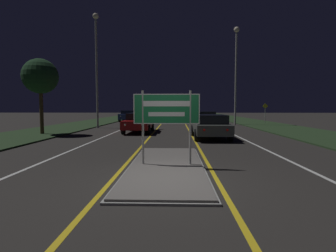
# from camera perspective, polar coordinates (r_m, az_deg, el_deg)

# --- Properties ---
(ground_plane) EXTENTS (160.00, 160.00, 0.00)m
(ground_plane) POSITION_cam_1_polar(r_m,az_deg,el_deg) (6.72, -0.79, -11.86)
(ground_plane) COLOR #282623
(median_island) EXTENTS (2.28, 6.38, 0.10)m
(median_island) POSITION_cam_1_polar(r_m,az_deg,el_deg) (8.16, -0.32, -8.68)
(median_island) COLOR #999993
(median_island) RESTS_ON ground_plane
(verge_left) EXTENTS (5.00, 100.00, 0.08)m
(verge_left) POSITION_cam_1_polar(r_m,az_deg,el_deg) (28.26, -18.53, 0.24)
(verge_left) COLOR #23381E
(verge_left) RESTS_ON ground_plane
(verge_right) EXTENTS (5.00, 100.00, 0.08)m
(verge_right) POSITION_cam_1_polar(r_m,az_deg,el_deg) (28.07, 20.89, 0.16)
(verge_right) COLOR #23381E
(verge_right) RESTS_ON ground_plane
(centre_line_yellow_left) EXTENTS (0.12, 70.00, 0.01)m
(centre_line_yellow_left) POSITION_cam_1_polar(r_m,az_deg,el_deg) (31.55, -1.22, 0.77)
(centre_line_yellow_left) COLOR gold
(centre_line_yellow_left) RESTS_ON ground_plane
(centre_line_yellow_right) EXTENTS (0.12, 70.00, 0.01)m
(centre_line_yellow_right) POSITION_cam_1_polar(r_m,az_deg,el_deg) (31.52, 3.63, 0.76)
(centre_line_yellow_right) COLOR gold
(centre_line_yellow_right) RESTS_ON ground_plane
(lane_line_white_left) EXTENTS (0.12, 70.00, 0.01)m
(lane_line_white_left) POSITION_cam_1_polar(r_m,az_deg,el_deg) (31.82, -6.38, 0.78)
(lane_line_white_left) COLOR silver
(lane_line_white_left) RESTS_ON ground_plane
(lane_line_white_right) EXTENTS (0.12, 70.00, 0.01)m
(lane_line_white_right) POSITION_cam_1_polar(r_m,az_deg,el_deg) (31.75, 8.81, 0.75)
(lane_line_white_right) COLOR silver
(lane_line_white_right) RESTS_ON ground_plane
(edge_line_white_left) EXTENTS (0.10, 70.00, 0.01)m
(edge_line_white_left) POSITION_cam_1_polar(r_m,az_deg,el_deg) (32.38, -11.64, 0.78)
(edge_line_white_left) COLOR silver
(edge_line_white_left) RESTS_ON ground_plane
(edge_line_white_right) EXTENTS (0.10, 70.00, 0.01)m
(edge_line_white_right) POSITION_cam_1_polar(r_m,az_deg,el_deg) (32.26, 14.10, 0.72)
(edge_line_white_right) COLOR silver
(edge_line_white_right) RESTS_ON ground_plane
(highway_sign) EXTENTS (2.01, 0.07, 2.25)m
(highway_sign) POSITION_cam_1_polar(r_m,az_deg,el_deg) (7.95, -0.33, 2.98)
(highway_sign) COLOR #9E9E99
(highway_sign) RESTS_ON median_island
(streetlight_left_near) EXTENTS (0.51, 0.51, 9.97)m
(streetlight_left_near) POSITION_cam_1_polar(r_m,az_deg,el_deg) (24.52, -15.32, 14.38)
(streetlight_left_near) COLOR #9E9E99
(streetlight_left_near) RESTS_ON ground_plane
(streetlight_right_near) EXTENTS (0.56, 0.56, 9.92)m
(streetlight_right_near) POSITION_cam_1_polar(r_m,az_deg,el_deg) (28.23, 14.60, 13.51)
(streetlight_right_near) COLOR #9E9E99
(streetlight_right_near) RESTS_ON ground_plane
(car_receding_0) EXTENTS (2.03, 4.49, 1.41)m
(car_receding_0) POSITION_cam_1_polar(r_m,az_deg,el_deg) (15.61, 9.19, 0.04)
(car_receding_0) COLOR #4C514C
(car_receding_0) RESTS_ON ground_plane
(car_receding_1) EXTENTS (1.93, 4.57, 1.49)m
(car_receding_1) POSITION_cam_1_polar(r_m,az_deg,el_deg) (23.17, 7.96, 1.47)
(car_receding_1) COLOR #4C514C
(car_receding_1) RESTS_ON ground_plane
(car_approaching_0) EXTENTS (1.93, 4.77, 1.41)m
(car_approaching_0) POSITION_cam_1_polar(r_m,az_deg,el_deg) (19.37, -6.34, 0.86)
(car_approaching_0) COLOR maroon
(car_approaching_0) RESTS_ON ground_plane
(car_approaching_1) EXTENTS (1.89, 4.09, 1.43)m
(car_approaching_1) POSITION_cam_1_polar(r_m,az_deg,el_deg) (34.37, -8.70, 2.26)
(car_approaching_1) COLOR navy
(car_approaching_1) RESTS_ON ground_plane
(car_approaching_2) EXTENTS (1.94, 4.82, 1.36)m
(car_approaching_2) POSITION_cam_1_polar(r_m,az_deg,el_deg) (42.40, -6.53, 2.61)
(car_approaching_2) COLOR maroon
(car_approaching_2) RESTS_ON ground_plane
(warning_sign) EXTENTS (0.60, 0.06, 2.18)m
(warning_sign) POSITION_cam_1_polar(r_m,az_deg,el_deg) (30.77, 20.38, 3.03)
(warning_sign) COLOR #9E9E99
(warning_sign) RESTS_ON verge_right
(roadside_palm_left) EXTENTS (2.29, 2.29, 4.95)m
(roadside_palm_left) POSITION_cam_1_polar(r_m,az_deg,el_deg) (19.42, -26.05, 9.62)
(roadside_palm_left) COLOR #4C3823
(roadside_palm_left) RESTS_ON verge_left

